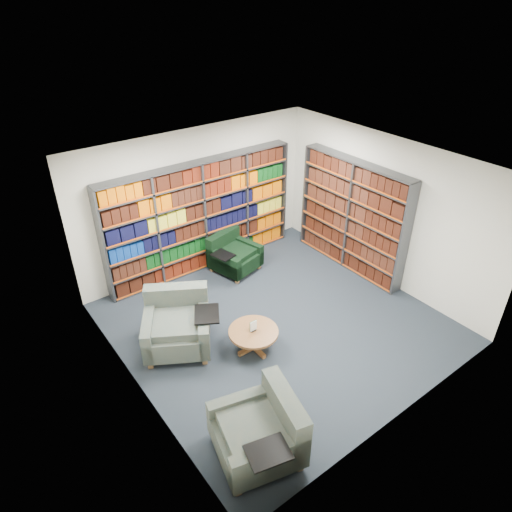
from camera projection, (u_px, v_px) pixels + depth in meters
room_shell at (279, 253)px, 7.12m from camera, size 5.02×5.02×2.82m
bookshelf_back at (202, 217)px, 8.87m from camera, size 4.00×0.28×2.20m
bookshelf_right at (352, 216)px, 8.89m from camera, size 0.28×2.50×2.20m
chair_teal_left at (178, 325)px, 7.24m from camera, size 1.38×1.38×0.91m
chair_green_right at (232, 256)px, 9.16m from camera, size 1.07×1.00×0.75m
chair_teal_front at (264, 432)px, 5.55m from camera, size 1.18×1.26×0.88m
coffee_table at (253, 334)px, 7.15m from camera, size 0.79×0.79×0.55m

